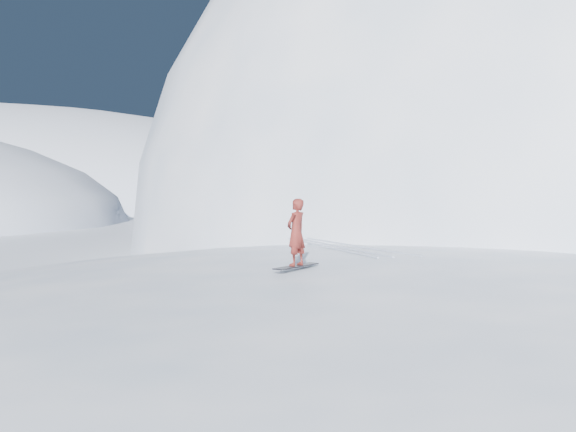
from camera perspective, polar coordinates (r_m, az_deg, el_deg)
name	(u,v)px	position (r m, az deg, el deg)	size (l,w,h in m)	color
ground	(441,380)	(14.79, 13.47, -14.02)	(400.00, 400.00, 0.00)	white
near_ridge	(429,344)	(17.83, 12.44, -11.06)	(36.00, 28.00, 4.80)	white
peak_shoulder	(459,260)	(36.76, 14.93, -3.83)	(28.00, 24.00, 18.00)	white
wind_bumps	(384,356)	(16.49, 8.57, -12.19)	(16.00, 14.40, 1.00)	white
snowboard	(296,266)	(14.58, 0.73, -4.48)	(1.41, 0.26, 0.02)	black
snowboarder	(296,232)	(14.50, 0.74, -1.45)	(0.56, 0.36, 1.52)	maroon
board_tracks	(341,246)	(19.16, 4.73, -2.67)	(2.46, 5.90, 0.04)	silver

